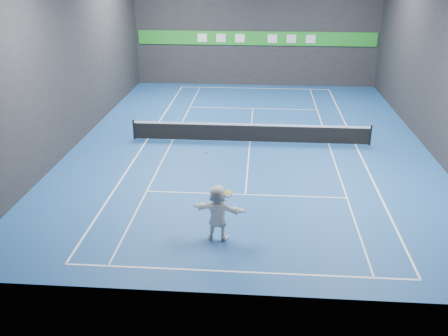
# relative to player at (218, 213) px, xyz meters

# --- Properties ---
(ground) EXTENTS (26.00, 26.00, 0.00)m
(ground) POSITION_rel_player_xyz_m (0.82, 9.93, -1.00)
(ground) COLOR navy
(ground) RESTS_ON ground
(wall_back) EXTENTS (18.00, 0.10, 9.00)m
(wall_back) POSITION_rel_player_xyz_m (0.82, 22.93, 3.50)
(wall_back) COLOR #252527
(wall_back) RESTS_ON ground
(wall_front) EXTENTS (18.00, 0.10, 9.00)m
(wall_front) POSITION_rel_player_xyz_m (0.82, -3.07, 3.50)
(wall_front) COLOR #252527
(wall_front) RESTS_ON ground
(wall_left) EXTENTS (0.10, 26.00, 9.00)m
(wall_left) POSITION_rel_player_xyz_m (-8.18, 9.93, 3.50)
(wall_left) COLOR #252527
(wall_left) RESTS_ON ground
(wall_right) EXTENTS (0.10, 26.00, 9.00)m
(wall_right) POSITION_rel_player_xyz_m (9.82, 9.93, 3.50)
(wall_right) COLOR #252527
(wall_right) RESTS_ON ground
(baseline_near) EXTENTS (10.98, 0.08, 0.01)m
(baseline_near) POSITION_rel_player_xyz_m (0.82, -1.96, -0.99)
(baseline_near) COLOR white
(baseline_near) RESTS_ON ground
(baseline_far) EXTENTS (10.98, 0.08, 0.01)m
(baseline_far) POSITION_rel_player_xyz_m (0.82, 21.82, -0.99)
(baseline_far) COLOR white
(baseline_far) RESTS_ON ground
(sideline_doubles_left) EXTENTS (0.08, 23.78, 0.01)m
(sideline_doubles_left) POSITION_rel_player_xyz_m (-4.67, 9.93, -0.99)
(sideline_doubles_left) COLOR white
(sideline_doubles_left) RESTS_ON ground
(sideline_doubles_right) EXTENTS (0.08, 23.78, 0.01)m
(sideline_doubles_right) POSITION_rel_player_xyz_m (6.31, 9.93, -0.99)
(sideline_doubles_right) COLOR white
(sideline_doubles_right) RESTS_ON ground
(sideline_singles_left) EXTENTS (0.06, 23.78, 0.01)m
(sideline_singles_left) POSITION_rel_player_xyz_m (-3.29, 9.93, -0.99)
(sideline_singles_left) COLOR white
(sideline_singles_left) RESTS_ON ground
(sideline_singles_right) EXTENTS (0.06, 23.78, 0.01)m
(sideline_singles_right) POSITION_rel_player_xyz_m (4.93, 9.93, -0.99)
(sideline_singles_right) COLOR white
(sideline_singles_right) RESTS_ON ground
(service_line_near) EXTENTS (8.23, 0.06, 0.01)m
(service_line_near) POSITION_rel_player_xyz_m (0.82, 3.53, -0.99)
(service_line_near) COLOR white
(service_line_near) RESTS_ON ground
(service_line_far) EXTENTS (8.23, 0.06, 0.01)m
(service_line_far) POSITION_rel_player_xyz_m (0.82, 16.33, -0.99)
(service_line_far) COLOR white
(service_line_far) RESTS_ON ground
(center_service_line) EXTENTS (0.06, 12.80, 0.01)m
(center_service_line) POSITION_rel_player_xyz_m (0.82, 9.93, -0.99)
(center_service_line) COLOR white
(center_service_line) RESTS_ON ground
(player) EXTENTS (1.93, 0.92, 1.99)m
(player) POSITION_rel_player_xyz_m (0.00, 0.00, 0.00)
(player) COLOR white
(player) RESTS_ON ground
(tennis_ball) EXTENTS (0.07, 0.07, 0.07)m
(tennis_ball) POSITION_rel_player_xyz_m (-0.38, 0.19, 2.09)
(tennis_ball) COLOR #CCDF25
(tennis_ball) RESTS_ON player
(tennis_net) EXTENTS (12.50, 0.10, 1.07)m
(tennis_net) POSITION_rel_player_xyz_m (0.82, 9.93, -0.46)
(tennis_net) COLOR black
(tennis_net) RESTS_ON ground
(sponsor_banner) EXTENTS (17.64, 0.11, 1.00)m
(sponsor_banner) POSITION_rel_player_xyz_m (0.82, 22.87, 2.50)
(sponsor_banner) COLOR green
(sponsor_banner) RESTS_ON wall_back
(tennis_racket) EXTENTS (0.42, 0.36, 0.51)m
(tennis_racket) POSITION_rel_player_xyz_m (0.33, 0.05, 0.67)
(tennis_racket) COLOR #B21320
(tennis_racket) RESTS_ON player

